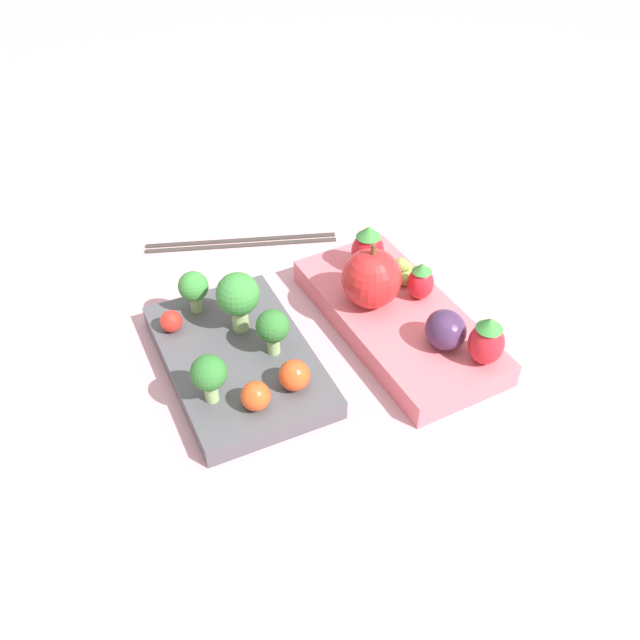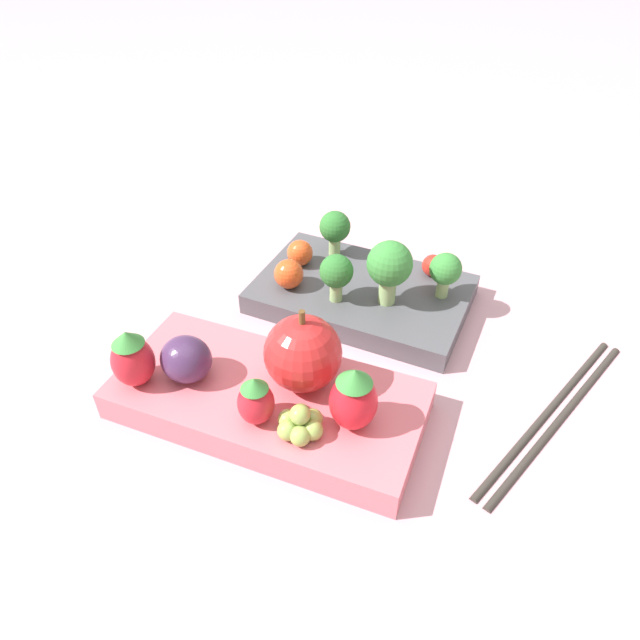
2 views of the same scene
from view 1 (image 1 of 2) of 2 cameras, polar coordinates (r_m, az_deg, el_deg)
The scene contains 17 objects.
ground_plane at distance 0.67m, azimuth 0.08°, elevation -1.64°, with size 4.00×4.00×0.00m, color #C6939E.
bento_box_savoury at distance 0.64m, azimuth -6.55°, elevation -3.18°, with size 0.20×0.14×0.02m.
bento_box_fruit at distance 0.68m, azimuth 6.18°, elevation 0.08°, with size 0.24×0.13×0.02m.
broccoli_floret_0 at distance 0.58m, azimuth -8.88°, elevation -4.31°, with size 0.03×0.03×0.05m.
broccoli_floret_1 at distance 0.61m, azimuth -3.81°, elevation -0.61°, with size 0.03×0.03×0.04m.
broccoli_floret_2 at distance 0.67m, azimuth -10.08°, elevation 2.57°, with size 0.03×0.03×0.04m.
broccoli_floret_3 at distance 0.63m, azimuth -6.57°, elevation 1.91°, with size 0.04×0.04×0.06m.
cherry_tomato_0 at distance 0.66m, azimuth -11.81°, elevation -0.09°, with size 0.02×0.02×0.02m.
cherry_tomato_1 at distance 0.59m, azimuth -2.06°, elevation -4.44°, with size 0.03×0.03×0.03m.
cherry_tomato_2 at distance 0.58m, azimuth -5.17°, elevation -6.08°, with size 0.02×0.02×0.02m.
apple at distance 0.66m, azimuth 4.14°, elevation 3.34°, with size 0.06×0.06×0.07m.
strawberry_0 at distance 0.71m, azimuth 3.85°, elevation 5.69°, with size 0.03×0.03×0.05m.
strawberry_1 at distance 0.68m, azimuth 8.19°, elevation 2.93°, with size 0.03×0.03×0.04m.
strawberry_2 at distance 0.62m, azimuth 13.19°, elevation -1.63°, with size 0.03×0.03×0.05m.
plum at distance 0.63m, azimuth 10.02°, elevation -0.78°, with size 0.04×0.04×0.03m.
grape_cluster at distance 0.70m, azimuth 6.46°, elevation 3.84°, with size 0.03×0.03×0.02m.
chopsticks_pair at distance 0.80m, azimuth -6.30°, elevation 6.28°, with size 0.07×0.21×0.01m.
Camera 1 is at (-0.46, 0.18, 0.46)m, focal length 40.00 mm.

